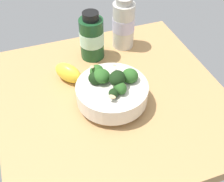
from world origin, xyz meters
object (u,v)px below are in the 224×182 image
Objects in this scene: bowl_of_broccoli at (112,90)px; bottle_tall at (123,24)px; bottle_short at (90,37)px; lemon_wedge at (68,73)px.

bottle_tall is (11.54, 22.22, 3.38)cm from bowl_of_broccoli.
lemon_wedge is at bearing -136.67° from bottle_short.
lemon_wedge is 0.58× the size of bottle_short.
lemon_wedge is 12.78cm from bottle_short.
bottle_tall is at bearing 27.95° from lemon_wedge.
lemon_wedge is (-8.29, 11.70, -1.57)cm from bowl_of_broccoli.
bottle_tall is (19.83, 10.52, 4.94)cm from lemon_wedge.
bottle_short reaches higher than lemon_wedge.
bottle_short is at bearing 43.33° from lemon_wedge.
bottle_tall reaches higher than bottle_short.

